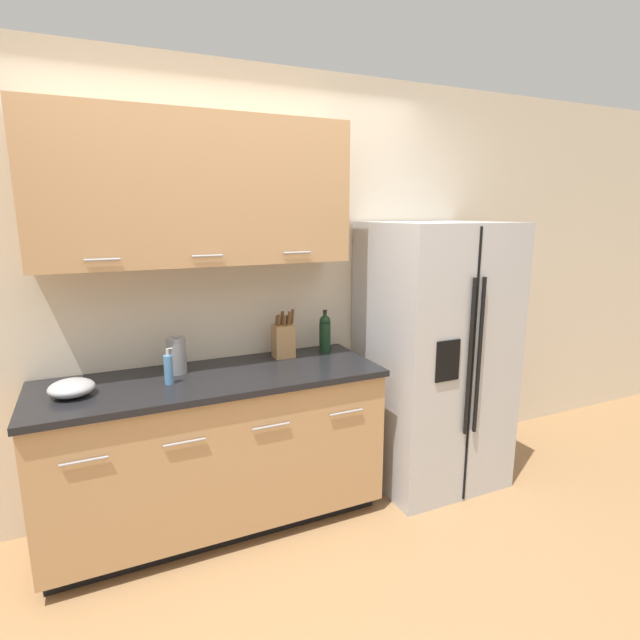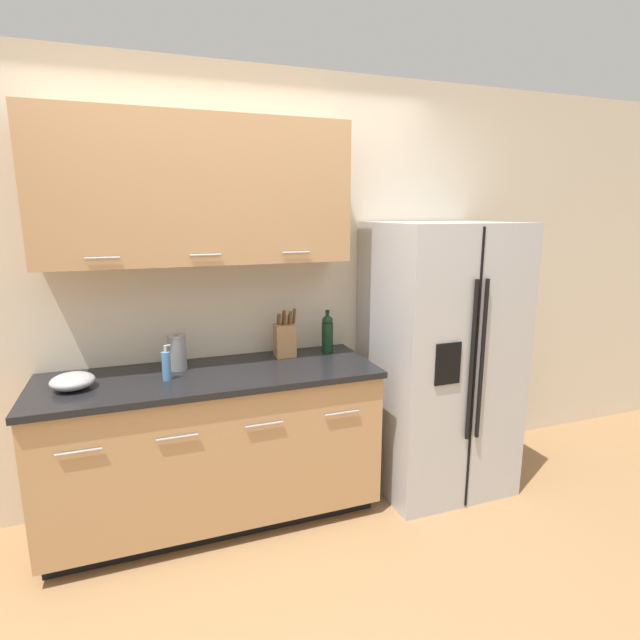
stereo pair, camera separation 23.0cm
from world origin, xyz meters
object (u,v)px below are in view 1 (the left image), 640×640
at_px(mixing_bowl, 72,388).
at_px(wine_bottle, 325,333).
at_px(refrigerator, 433,355).
at_px(soap_dispenser, 168,369).
at_px(steel_canister, 177,355).
at_px(knife_block, 283,340).

bearing_deg(mixing_bowl, wine_bottle, 7.53).
relative_size(refrigerator, soap_dispenser, 8.90).
height_order(wine_bottle, soap_dispenser, wine_bottle).
bearing_deg(wine_bottle, refrigerator, -18.24).
bearing_deg(mixing_bowl, refrigerator, -0.89).
bearing_deg(refrigerator, steel_canister, 173.58).
bearing_deg(refrigerator, mixing_bowl, 179.11).
height_order(soap_dispenser, mixing_bowl, soap_dispenser).
xyz_separation_m(refrigerator, knife_block, (-0.96, 0.22, 0.15)).
xyz_separation_m(wine_bottle, soap_dispenser, (-0.99, -0.21, -0.05)).
xyz_separation_m(refrigerator, mixing_bowl, (-2.12, 0.03, 0.08)).
relative_size(knife_block, wine_bottle, 1.09).
distance_m(knife_block, soap_dispenser, 0.74).
height_order(knife_block, steel_canister, knife_block).
xyz_separation_m(knife_block, mixing_bowl, (-1.16, -0.19, -0.07)).
relative_size(wine_bottle, steel_canister, 1.25).
bearing_deg(knife_block, mixing_bowl, -170.75).
relative_size(soap_dispenser, steel_canister, 0.89).
bearing_deg(wine_bottle, steel_canister, -177.30).
height_order(refrigerator, steel_canister, refrigerator).
height_order(refrigerator, wine_bottle, refrigerator).
bearing_deg(steel_canister, wine_bottle, 2.70).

